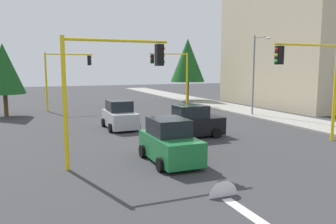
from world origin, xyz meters
TOP-DOWN VIEW (x-y plane):
  - ground_plane at (0.00, 0.00)m, footprint 120.00×120.00m
  - sidewalk_kerb at (-5.00, 10.50)m, footprint 80.00×4.00m
  - lane_arrow_near at (11.51, -3.00)m, footprint 2.40×1.10m
  - apartment_block at (-9.46, 18.50)m, footprint 16.35×9.30m
  - traffic_signal_near_left at (6.00, 5.69)m, footprint 0.36×4.59m
  - traffic_signal_far_left at (-14.00, 5.73)m, footprint 0.36×4.59m
  - traffic_signal_near_right at (6.00, -5.68)m, footprint 0.36×4.59m
  - traffic_signal_far_right at (-14.00, -5.70)m, footprint 0.36×4.59m
  - street_lamp_curbside at (-3.61, 9.20)m, footprint 2.15×0.28m
  - tree_roadside_far at (-18.00, 9.50)m, footprint 4.30×4.30m
  - tree_opposite_side at (-12.00, -11.00)m, footprint 3.49×3.49m
  - car_silver at (-2.52, -3.14)m, footprint 3.82×2.10m
  - car_black at (2.00, 0.32)m, footprint 2.01×3.70m
  - car_green at (6.48, -3.06)m, footprint 3.85×2.06m

SIDE VIEW (x-z plane):
  - ground_plane at x=0.00m, z-range 0.00..0.00m
  - lane_arrow_near at x=11.51m, z-range -0.54..0.56m
  - sidewalk_kerb at x=-5.00m, z-range 0.00..0.15m
  - car_black at x=2.00m, z-range -0.09..1.88m
  - car_green at x=6.48m, z-range -0.09..1.88m
  - car_silver at x=-2.52m, z-range -0.09..1.88m
  - traffic_signal_near_right at x=6.00m, z-range 1.16..6.70m
  - traffic_signal_near_left at x=6.00m, z-range 1.17..6.80m
  - traffic_signal_far_right at x=-14.00m, z-range 1.18..6.89m
  - tree_opposite_side at x=-12.00m, z-range 0.98..7.33m
  - traffic_signal_far_left at x=-14.00m, z-range 1.22..7.13m
  - street_lamp_curbside at x=-3.61m, z-range 0.85..7.85m
  - tree_roadside_far at x=-18.00m, z-range 1.23..9.10m
  - apartment_block at x=-9.46m, z-range 0.01..16.22m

